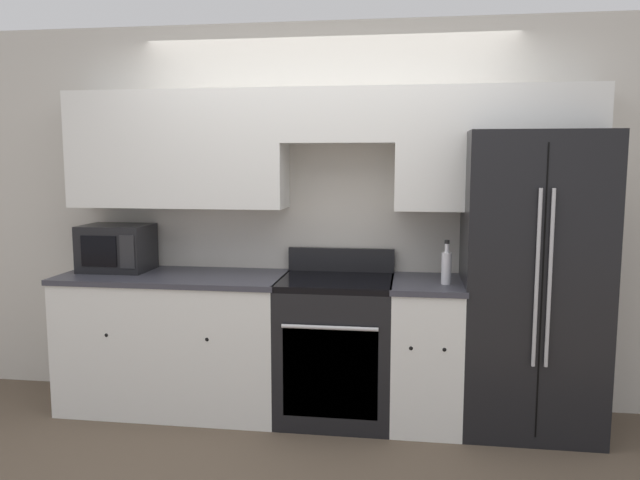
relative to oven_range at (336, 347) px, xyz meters
The scene contains 8 objects.
ground_plane 0.57m from the oven_range, 108.86° to the right, with size 12.00×12.00×0.00m, color brown.
wall_back 1.06m from the oven_range, 112.03° to the left, with size 8.00×0.39×2.60m.
lower_cabinets_left 1.10m from the oven_range, behind, with size 1.50×0.64×0.92m.
lower_cabinets_right 0.58m from the oven_range, ahead, with size 0.46×0.64×0.92m.
oven_range is the anchor object (origin of this frame).
refrigerator 1.30m from the oven_range, ahead, with size 0.83×0.81×1.85m.
microwave 1.66m from the oven_range, behind, with size 0.45×0.36×0.32m.
bottle 0.89m from the oven_range, ahead, with size 0.06×0.06×0.27m.
Camera 1 is at (0.57, -3.61, 1.68)m, focal length 35.00 mm.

